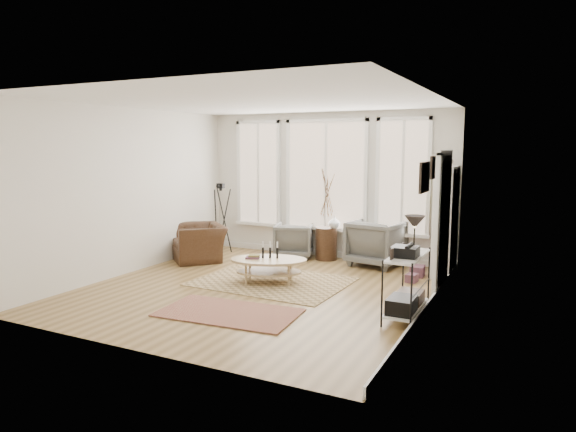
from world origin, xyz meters
The scene contains 17 objects.
room centered at (0.02, 0.03, 1.43)m, with size 5.50×5.54×2.90m.
bay_window centered at (0.00, 2.71, 1.61)m, with size 4.14×0.12×2.24m.
door centered at (2.57, 1.15, 1.12)m, with size 0.09×1.06×2.22m.
bookcase centered at (2.44, 2.23, 0.96)m, with size 0.31×0.85×2.06m.
low_shelf centered at (2.38, -0.30, 0.51)m, with size 0.38×1.08×1.30m.
wall_art centered at (2.58, -0.27, 1.88)m, with size 0.04×0.88×0.44m.
rug_main centered at (-0.02, 0.47, 0.01)m, with size 2.41×1.81×0.01m, color brown.
rug_runner centered at (0.21, -1.22, 0.01)m, with size 1.85×1.03×0.01m, color maroon.
coffee_table centered at (-0.07, 0.41, 0.31)m, with size 1.45×1.19×0.58m.
armchair_left centered at (-0.54, 2.36, 0.34)m, with size 0.73×0.76×0.69m, color #5F5F5B.
armchair_right centered at (1.17, 2.40, 0.43)m, with size 0.92×0.94×0.86m, color #5F5F5B.
side_table centered at (0.13, 2.45, 0.86)m, with size 0.43×0.43×1.80m.
vase centered at (0.30, 2.45, 0.76)m, with size 0.23×0.23×0.24m, color silver.
accent_chair centered at (-2.11, 1.28, 0.35)m, with size 1.08×0.94×0.70m, color #3A2517.
tripod_camera centered at (-2.11, 2.10, 0.67)m, with size 0.52×0.52×1.46m.
book_stack_near centered at (2.05, 1.90, 0.09)m, with size 0.23×0.29×0.18m, color maroon.
book_stack_far centered at (2.05, 1.48, 0.07)m, with size 0.17×0.21×0.14m, color maroon.
Camera 1 is at (3.88, -6.83, 2.23)m, focal length 32.00 mm.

